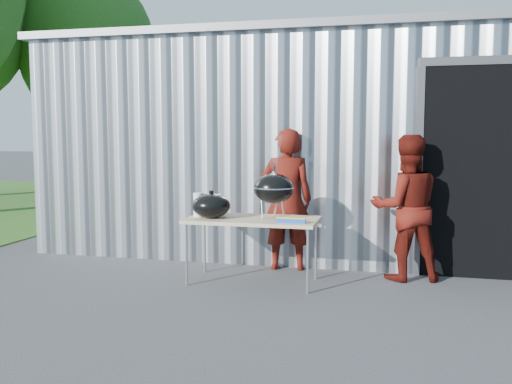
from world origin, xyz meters
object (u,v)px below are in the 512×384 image
(kettle_grill, at_px, (274,182))
(person_cook, at_px, (287,200))
(person_bystander, at_px, (406,208))
(folding_table, at_px, (252,222))

(kettle_grill, relative_size, person_cook, 0.53)
(kettle_grill, height_order, person_bystander, person_bystander)
(person_bystander, bearing_deg, kettle_grill, 4.25)
(folding_table, xyz_separation_m, person_cook, (0.26, 0.73, 0.18))
(folding_table, relative_size, person_bystander, 0.88)
(kettle_grill, xyz_separation_m, person_bystander, (1.47, 0.52, -0.31))
(folding_table, distance_m, person_bystander, 1.81)
(folding_table, relative_size, person_cook, 0.84)
(folding_table, height_order, person_bystander, person_bystander)
(folding_table, relative_size, kettle_grill, 1.59)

